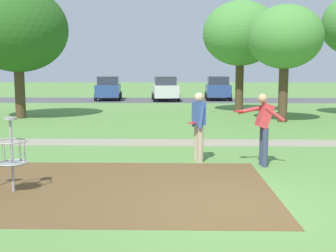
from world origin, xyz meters
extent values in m
plane|color=#5B8942|center=(0.00, 0.00, 0.00)|extent=(160.00, 160.00, 0.00)
cube|color=brown|center=(-2.24, 1.08, 0.00)|extent=(6.23, 4.29, 0.01)
cylinder|color=#9E9EA3|center=(-3.95, 0.77, 0.68)|extent=(0.05, 0.05, 1.35)
cylinder|color=#9E9EA3|center=(-3.95, 0.77, 1.37)|extent=(0.24, 0.24, 0.04)
torus|color=#9E9EA3|center=(-3.95, 0.77, 0.95)|extent=(0.58, 0.58, 0.02)
torus|color=#9E9EA3|center=(-3.95, 0.77, 0.55)|extent=(0.55, 0.55, 0.03)
cylinder|color=#9E9EA3|center=(-3.95, 0.77, 0.53)|extent=(0.48, 0.48, 0.02)
cylinder|color=gray|center=(-3.71, 0.77, 0.75)|extent=(0.01, 0.01, 0.40)
cylinder|color=gray|center=(-3.76, 0.91, 0.75)|extent=(0.01, 0.01, 0.40)
cylinder|color=gray|center=(-3.88, 0.99, 0.75)|extent=(0.01, 0.01, 0.40)
cylinder|color=gray|center=(-4.03, 0.99, 0.75)|extent=(0.01, 0.01, 0.40)
cylinder|color=gray|center=(-4.14, 0.91, 0.75)|extent=(0.01, 0.01, 0.40)
cylinder|color=gray|center=(-4.03, 0.54, 0.75)|extent=(0.01, 0.01, 0.40)
cylinder|color=gray|center=(-3.88, 0.54, 0.75)|extent=(0.01, 0.01, 0.40)
cylinder|color=gray|center=(-3.76, 0.63, 0.75)|extent=(0.01, 0.01, 0.40)
cylinder|color=#384260|center=(1.13, 2.89, 0.46)|extent=(0.14, 0.14, 0.92)
cylinder|color=#384260|center=(1.12, 3.11, 0.46)|extent=(0.14, 0.14, 0.92)
cube|color=#D1383D|center=(1.12, 3.00, 1.20)|extent=(0.41, 0.39, 0.60)
sphere|color=tan|center=(1.06, 2.99, 1.60)|extent=(0.22, 0.22, 0.22)
cylinder|color=#D1383D|center=(0.81, 3.14, 1.32)|extent=(0.59, 0.13, 0.21)
cylinder|color=red|center=(0.53, 3.12, 1.29)|extent=(0.22, 0.22, 0.02)
cylinder|color=#D1383D|center=(1.32, 2.85, 1.25)|extent=(0.48, 0.12, 0.37)
cylinder|color=tan|center=(-0.34, 3.36, 0.46)|extent=(0.14, 0.14, 0.92)
cylinder|color=tan|center=(-0.42, 3.56, 0.46)|extent=(0.14, 0.14, 0.92)
cube|color=#385693|center=(-0.38, 3.46, 1.20)|extent=(0.34, 0.42, 0.56)
sphere|color=beige|center=(-0.38, 3.46, 1.60)|extent=(0.22, 0.22, 0.22)
cylinder|color=#385693|center=(-0.33, 3.28, 1.12)|extent=(0.19, 0.15, 0.55)
cylinder|color=#385693|center=(-0.47, 3.63, 1.12)|extent=(0.19, 0.15, 0.55)
cylinder|color=red|center=(-0.55, 3.39, 0.97)|extent=(0.22, 0.22, 0.02)
cylinder|color=#4C3823|center=(-8.40, 12.94, 1.21)|extent=(0.47, 0.47, 2.42)
ellipsoid|color=#285B1E|center=(-8.40, 12.94, 4.19)|extent=(4.71, 4.71, 4.00)
cylinder|color=#4C3823|center=(3.76, 11.73, 1.25)|extent=(0.41, 0.41, 2.50)
ellipsoid|color=#4C8E3D|center=(3.76, 11.73, 3.71)|extent=(3.23, 3.23, 2.75)
cylinder|color=#4C3823|center=(2.50, 16.16, 1.37)|extent=(0.44, 0.44, 2.73)
ellipsoid|color=#4C8E3D|center=(2.50, 16.16, 4.26)|extent=(4.06, 4.06, 3.45)
cube|color=#4C4C51|center=(0.00, 25.71, 0.00)|extent=(36.00, 6.00, 0.01)
cube|color=#2D4784|center=(-6.32, 25.97, 0.75)|extent=(2.20, 4.36, 0.90)
cube|color=#2D333D|center=(-6.32, 25.97, 1.52)|extent=(1.79, 2.33, 0.64)
cylinder|color=black|center=(-7.35, 27.17, 0.30)|extent=(0.24, 0.61, 0.60)
cylinder|color=black|center=(-5.55, 27.35, 0.30)|extent=(0.24, 0.61, 0.60)
cylinder|color=black|center=(-7.09, 24.58, 0.30)|extent=(0.24, 0.61, 0.60)
cylinder|color=black|center=(-5.30, 24.76, 0.30)|extent=(0.24, 0.61, 0.60)
cube|color=silver|center=(-1.83, 25.31, 0.75)|extent=(2.19, 4.35, 0.90)
cube|color=#2D333D|center=(-1.83, 25.31, 1.52)|extent=(1.79, 2.33, 0.64)
cylinder|color=black|center=(-2.85, 26.52, 0.30)|extent=(0.24, 0.61, 0.60)
cylinder|color=black|center=(-1.06, 26.70, 0.30)|extent=(0.24, 0.61, 0.60)
cylinder|color=black|center=(-2.60, 23.93, 0.30)|extent=(0.24, 0.61, 0.60)
cylinder|color=black|center=(-0.81, 24.10, 0.30)|extent=(0.24, 0.61, 0.60)
cube|color=#2D4784|center=(2.33, 26.43, 0.75)|extent=(1.93, 4.26, 0.90)
cube|color=#2D333D|center=(2.33, 26.43, 1.52)|extent=(1.65, 2.23, 0.64)
cylinder|color=black|center=(1.48, 27.76, 0.30)|extent=(0.20, 0.61, 0.60)
cylinder|color=black|center=(3.28, 27.70, 0.30)|extent=(0.20, 0.61, 0.60)
cylinder|color=black|center=(1.39, 25.15, 0.30)|extent=(0.20, 0.61, 0.60)
cylinder|color=black|center=(3.19, 25.09, 0.30)|extent=(0.20, 0.61, 0.60)
cube|color=gray|center=(0.00, 6.21, 0.00)|extent=(40.00, 1.25, 0.00)
camera|label=1|loc=(-0.92, -6.63, 2.21)|focal=44.24mm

